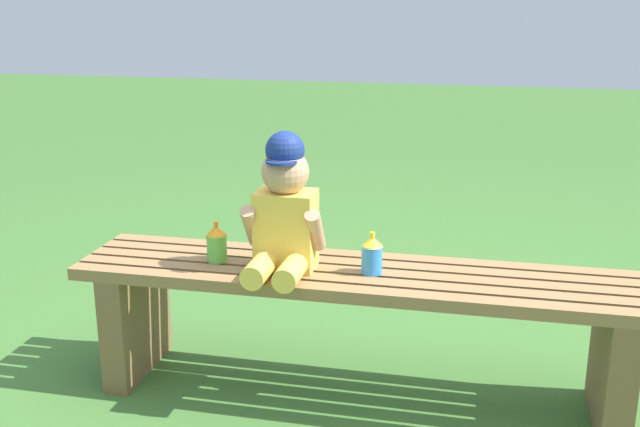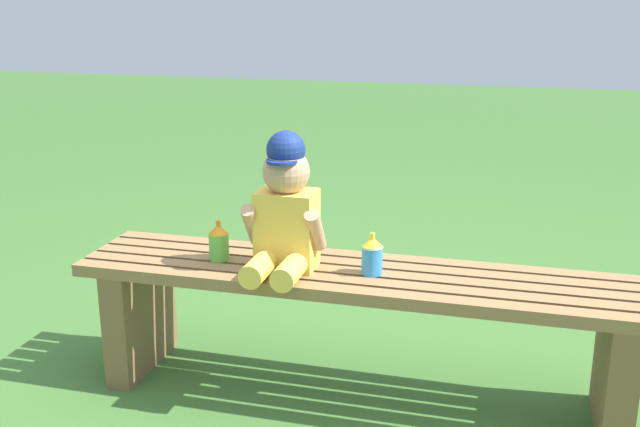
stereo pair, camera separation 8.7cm
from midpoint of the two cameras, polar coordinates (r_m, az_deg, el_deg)
ground_plane at (r=2.37m, az=3.99°, el=-13.42°), size 16.00×16.00×0.00m
park_bench at (r=2.25m, az=4.13°, el=-7.35°), size 1.68×0.34×0.40m
child_figure at (r=2.16m, az=-1.52°, el=0.21°), size 0.23×0.27×0.40m
sippy_cup_left at (r=2.28m, az=-6.56°, el=-2.11°), size 0.06×0.06×0.12m
sippy_cup_right at (r=2.16m, az=5.11°, el=-3.13°), size 0.06×0.06×0.12m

